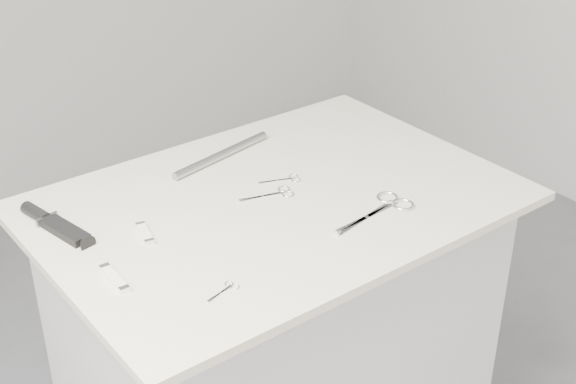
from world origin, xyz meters
TOP-DOWN VIEW (x-y plane):
  - plinth at (0.00, 0.00)m, footprint 0.90×0.60m
  - display_board at (0.00, 0.00)m, footprint 1.00×0.70m
  - large_shears at (0.16, -0.17)m, footprint 0.21×0.09m
  - embroidery_scissors_a at (0.01, 0.01)m, footprint 0.12×0.06m
  - embroidery_scissors_b at (0.07, 0.05)m, footprint 0.09×0.06m
  - tiny_scissors at (-0.27, -0.21)m, footprint 0.07×0.04m
  - sheathed_knife at (-0.43, 0.18)m, footprint 0.07×0.20m
  - pocket_knife_a at (-0.41, -0.07)m, footprint 0.02×0.10m
  - pocket_knife_b at (-0.30, 0.03)m, footprint 0.04×0.08m
  - metal_rail at (0.01, 0.23)m, footprint 0.29×0.08m

SIDE VIEW (x-z plane):
  - plinth at x=0.00m, z-range 0.00..0.90m
  - display_board at x=0.00m, z-range 0.90..0.92m
  - tiny_scissors at x=-0.27m, z-range 0.92..0.92m
  - embroidery_scissors_b at x=0.07m, z-range 0.92..0.92m
  - embroidery_scissors_a at x=0.01m, z-range 0.92..0.92m
  - large_shears at x=0.16m, z-range 0.92..0.93m
  - pocket_knife_b at x=-0.30m, z-range 0.92..0.93m
  - pocket_knife_a at x=-0.41m, z-range 0.92..0.93m
  - sheathed_knife at x=-0.43m, z-range 0.91..0.94m
  - metal_rail at x=0.01m, z-range 0.92..0.94m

